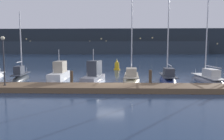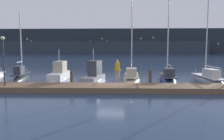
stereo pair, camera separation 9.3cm
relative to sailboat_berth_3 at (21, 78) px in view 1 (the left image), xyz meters
name	(u,v)px [view 1 (the left image)]	position (x,y,z in m)	size (l,w,h in m)	color
ground_plane	(111,87)	(10.39, -4.37, -0.22)	(400.00, 400.00, 0.00)	navy
dock	(110,88)	(10.39, -5.94, 0.00)	(45.89, 2.80, 0.45)	brown
mooring_pile_2	(72,79)	(6.75, -4.29, 0.52)	(0.28, 0.28, 1.49)	#4C3D2D
mooring_pile_3	(150,79)	(14.03, -4.29, 0.58)	(0.28, 0.28, 1.61)	#4C3D2D
sailboat_berth_3	(21,78)	(0.00, 0.00, 0.00)	(1.97, 5.29, 8.23)	#2D3338
motorboat_berth_4	(59,76)	(4.34, 0.28, 0.16)	(1.64, 5.20, 4.01)	white
motorboat_berth_5	(94,77)	(8.38, -0.70, 0.17)	(2.56, 5.12, 4.05)	gray
sailboat_berth_6	(131,79)	(12.54, -0.03, -0.04)	(2.24, 6.77, 10.22)	beige
sailboat_berth_7	(168,80)	(16.35, -1.03, -0.05)	(2.07, 6.05, 9.54)	navy
sailboat_berth_8	(207,80)	(20.73, -0.59, -0.04)	(1.94, 7.04, 11.16)	gray
channel_buoy	(117,66)	(10.81, 11.53, 0.44)	(1.10, 1.10, 1.82)	gold
dock_lamppost	(3,53)	(1.48, -6.27, 2.98)	(0.32, 0.32, 4.13)	#2D2D33
hillside_backdrop	(112,43)	(7.13, 112.80, 6.70)	(240.00, 23.00, 15.05)	#232B33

